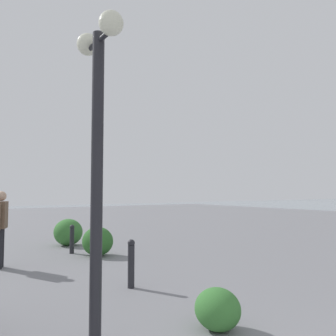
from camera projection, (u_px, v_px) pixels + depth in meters
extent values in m
cylinder|color=#232328|center=(97.00, 184.00, 4.15)|extent=(0.14, 0.14, 3.60)
cylinder|color=#232328|center=(99.00, 41.00, 4.26)|extent=(0.70, 0.06, 0.06)
sphere|color=#EAEACC|center=(111.00, 23.00, 3.97)|extent=(0.28, 0.28, 0.28)
sphere|color=#EAEACC|center=(88.00, 44.00, 4.55)|extent=(0.28, 0.28, 0.28)
cylinder|color=black|center=(1.00, 247.00, 8.08)|extent=(0.14, 0.14, 0.90)
cube|color=brown|center=(1.00, 215.00, 8.03)|extent=(0.46, 0.36, 0.60)
sphere|color=tan|center=(1.00, 196.00, 8.05)|extent=(0.22, 0.22, 0.22)
cylinder|color=brown|center=(3.00, 215.00, 8.28)|extent=(0.10, 0.10, 0.58)
cylinder|color=#232328|center=(131.00, 267.00, 6.37)|extent=(0.12, 0.12, 0.75)
sphere|color=#232328|center=(131.00, 243.00, 6.40)|extent=(0.13, 0.13, 0.13)
cylinder|color=#232328|center=(72.00, 241.00, 9.82)|extent=(0.12, 0.12, 0.68)
sphere|color=#232328|center=(72.00, 227.00, 9.85)|extent=(0.13, 0.13, 0.13)
ellipsoid|color=#2D6628|center=(98.00, 241.00, 9.49)|extent=(0.89, 0.80, 0.76)
ellipsoid|color=#387533|center=(68.00, 232.00, 11.26)|extent=(0.98, 0.88, 0.83)
ellipsoid|color=#387533|center=(218.00, 309.00, 4.43)|extent=(0.61, 0.55, 0.52)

